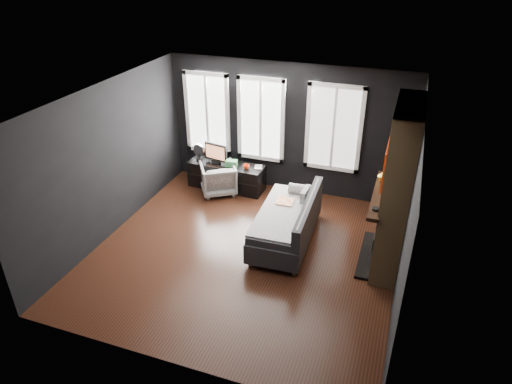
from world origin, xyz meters
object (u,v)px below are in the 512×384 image
(armchair, at_px, (218,177))
(monitor, at_px, (216,152))
(book, at_px, (255,163))
(media_console, at_px, (227,176))
(mug, at_px, (246,166))
(mantel_vase, at_px, (383,176))
(sofa, at_px, (286,219))

(armchair, relative_size, monitor, 1.32)
(monitor, bearing_deg, book, 13.69)
(armchair, bearing_deg, book, 169.59)
(media_console, distance_m, book, 0.74)
(armchair, distance_m, mug, 0.66)
(media_console, xyz_separation_m, mantel_vase, (3.25, -1.05, 1.04))
(monitor, bearing_deg, armchair, -50.04)
(mantel_vase, bearing_deg, mug, 160.79)
(sofa, relative_size, mantel_vase, 10.96)
(media_console, distance_m, monitor, 0.57)
(media_console, relative_size, monitor, 3.01)
(sofa, xyz_separation_m, armchair, (-1.84, 1.25, -0.07))
(sofa, height_order, armchair, sofa)
(armchair, xyz_separation_m, mantel_vase, (3.34, -0.80, 0.96))
(monitor, distance_m, mug, 0.74)
(sofa, xyz_separation_m, mantel_vase, (1.50, 0.45, 0.89))
(media_console, xyz_separation_m, mug, (0.49, -0.09, 0.34))
(armchair, xyz_separation_m, book, (0.71, 0.29, 0.31))
(monitor, relative_size, book, 2.58)
(sofa, relative_size, armchair, 2.80)
(sofa, relative_size, mug, 15.80)
(sofa, bearing_deg, mug, 129.78)
(armchair, height_order, media_console, armchair)
(monitor, distance_m, mantel_vase, 3.67)
(book, bearing_deg, mug, -136.69)
(media_console, distance_m, mantel_vase, 3.57)
(armchair, height_order, mantel_vase, mantel_vase)
(sofa, xyz_separation_m, mug, (-1.26, 1.41, 0.19))
(mug, bearing_deg, book, 43.31)
(sofa, bearing_deg, monitor, 140.78)
(sofa, height_order, mug, sofa)
(mug, xyz_separation_m, mantel_vase, (2.76, -0.96, 0.69))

